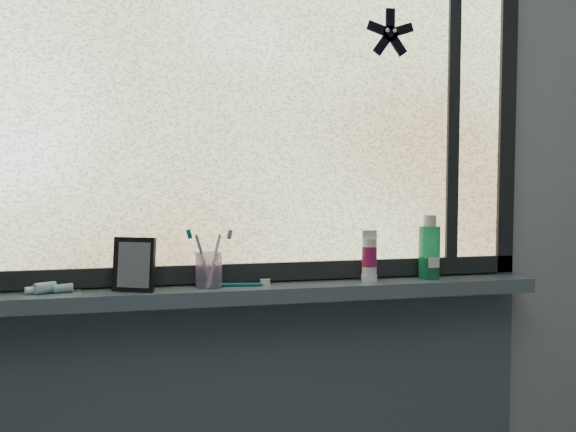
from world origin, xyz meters
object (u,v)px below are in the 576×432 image
(cream_tube, at_px, (369,254))
(mouthwash_bottle, at_px, (429,247))
(vanity_mirror, at_px, (134,264))
(toothbrush_cup, at_px, (209,270))

(cream_tube, bearing_deg, mouthwash_bottle, 2.13)
(vanity_mirror, relative_size, mouthwash_bottle, 0.92)
(toothbrush_cup, xyz_separation_m, mouthwash_bottle, (0.63, 0.00, 0.05))
(mouthwash_bottle, height_order, cream_tube, mouthwash_bottle)
(toothbrush_cup, height_order, mouthwash_bottle, mouthwash_bottle)
(vanity_mirror, bearing_deg, cream_tube, 25.81)
(toothbrush_cup, bearing_deg, mouthwash_bottle, 0.03)
(vanity_mirror, xyz_separation_m, mouthwash_bottle, (0.83, 0.02, 0.02))
(cream_tube, bearing_deg, toothbrush_cup, 179.17)
(mouthwash_bottle, xyz_separation_m, cream_tube, (-0.18, -0.01, -0.02))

